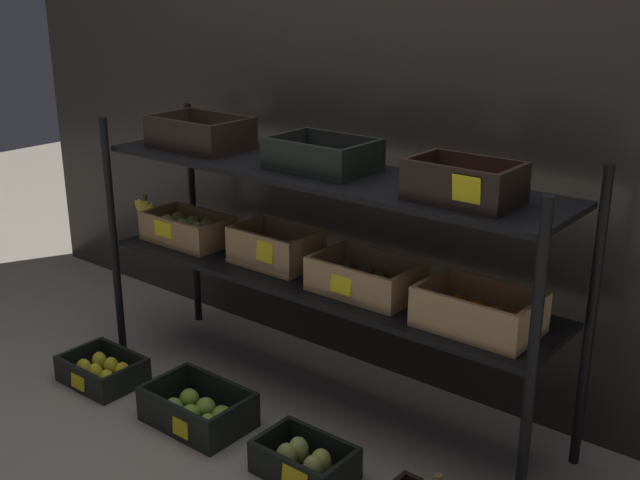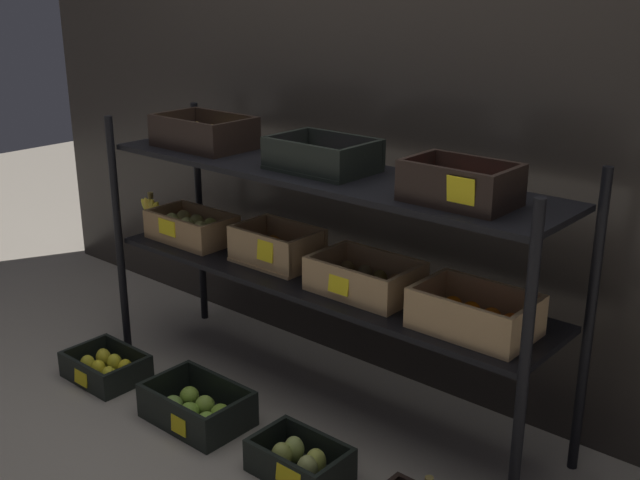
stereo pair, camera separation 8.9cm
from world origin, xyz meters
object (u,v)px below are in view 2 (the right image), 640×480
Objects in this scene: crate_ground_lemon at (106,368)px; crate_ground_apple_green at (197,409)px; display_rack at (313,226)px; crate_ground_pear at (300,461)px.

crate_ground_apple_green is (0.52, 0.03, 0.00)m from crate_ground_lemon.
display_rack is 6.21× the size of crate_ground_pear.
display_rack reaches higher than crate_ground_pear.
display_rack is 5.14× the size of crate_ground_apple_green.
crate_ground_pear is (1.01, 0.03, 0.01)m from crate_ground_lemon.
display_rack is at bearing 29.49° from crate_ground_lemon.
crate_ground_pear reaches higher than crate_ground_lemon.
crate_ground_lemon is 0.83× the size of crate_ground_apple_green.
crate_ground_apple_green reaches higher than crate_ground_lemon.
display_rack is 0.80m from crate_ground_pear.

